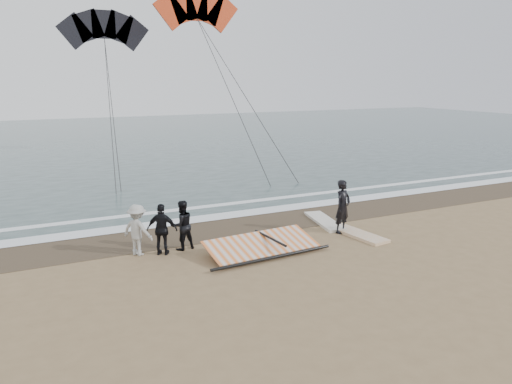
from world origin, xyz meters
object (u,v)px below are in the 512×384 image
man_main (343,207)px  sail_rig (258,246)px  board_white (356,233)px  board_cream (324,221)px

man_main → sail_rig: size_ratio=0.46×
man_main → board_white: man_main is taller
board_cream → sail_rig: bearing=-142.8°
board_white → board_cream: 1.76m
board_cream → sail_rig: (-3.74, -1.84, 0.14)m
board_white → sail_rig: 3.90m
board_white → sail_rig: size_ratio=0.62×
man_main → board_white: (0.29, -0.44, -0.91)m
board_cream → man_main: bearing=-84.8°
sail_rig → man_main: bearing=8.3°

